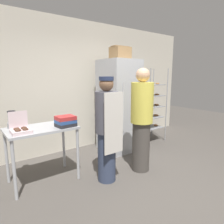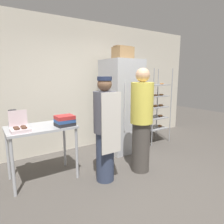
# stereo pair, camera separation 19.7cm
# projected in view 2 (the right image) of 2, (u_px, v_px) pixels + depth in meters

# --- Properties ---
(ground_plane) EXTENTS (14.00, 14.00, 0.00)m
(ground_plane) POSITION_uv_depth(u_px,v_px,m) (148.00, 186.00, 3.00)
(ground_plane) COLOR #4C4742
(back_wall) EXTENTS (6.40, 0.12, 2.81)m
(back_wall) POSITION_uv_depth(u_px,v_px,m) (84.00, 86.00, 4.52)
(back_wall) COLOR beige
(back_wall) RESTS_ON ground_plane
(refrigerator) EXTENTS (0.72, 0.77, 1.96)m
(refrigerator) POSITION_uv_depth(u_px,v_px,m) (121.00, 106.00, 4.33)
(refrigerator) COLOR #ADAFB5
(refrigerator) RESTS_ON ground_plane
(baking_rack) EXTENTS (0.63, 0.47, 1.80)m
(baking_rack) POSITION_uv_depth(u_px,v_px,m) (155.00, 106.00, 4.90)
(baking_rack) COLOR #93969B
(baking_rack) RESTS_ON ground_plane
(prep_counter) EXTENTS (1.00, 0.63, 0.87)m
(prep_counter) POSITION_uv_depth(u_px,v_px,m) (41.00, 133.00, 3.09)
(prep_counter) COLOR #ADAFB5
(prep_counter) RESTS_ON ground_plane
(donut_box) EXTENTS (0.25, 0.25, 0.29)m
(donut_box) POSITION_uv_depth(u_px,v_px,m) (20.00, 128.00, 2.77)
(donut_box) COLOR silver
(donut_box) RESTS_ON prep_counter
(blender_pitcher) EXTENTS (0.14, 0.14, 0.26)m
(blender_pitcher) POSITION_uv_depth(u_px,v_px,m) (13.00, 119.00, 3.04)
(blender_pitcher) COLOR #99999E
(blender_pitcher) RESTS_ON prep_counter
(binder_stack) EXTENTS (0.29, 0.26, 0.16)m
(binder_stack) POSITION_uv_depth(u_px,v_px,m) (65.00, 121.00, 3.09)
(binder_stack) COLOR #232328
(binder_stack) RESTS_ON prep_counter
(cardboard_storage_box) EXTENTS (0.38, 0.32, 0.28)m
(cardboard_storage_box) POSITION_uv_depth(u_px,v_px,m) (123.00, 53.00, 4.17)
(cardboard_storage_box) COLOR #937047
(cardboard_storage_box) RESTS_ON refrigerator
(person_baker) EXTENTS (0.34, 0.36, 1.62)m
(person_baker) POSITION_uv_depth(u_px,v_px,m) (105.00, 128.00, 3.03)
(person_baker) COLOR #333D56
(person_baker) RESTS_ON ground_plane
(person_customer) EXTENTS (0.37, 0.37, 1.76)m
(person_customer) POSITION_uv_depth(u_px,v_px,m) (141.00, 120.00, 3.34)
(person_customer) COLOR #47423D
(person_customer) RESTS_ON ground_plane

